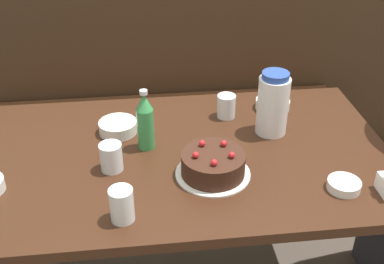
# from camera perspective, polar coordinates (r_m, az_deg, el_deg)

# --- Properties ---
(bench_seat) EXTENTS (1.81, 0.38, 0.44)m
(bench_seat) POSITION_cam_1_polar(r_m,az_deg,el_deg) (2.60, -2.68, -1.65)
(bench_seat) COLOR #56331E
(bench_seat) RESTS_ON ground_plane
(dining_table) EXTENTS (1.39, 0.83, 0.74)m
(dining_table) POSITION_cam_1_polar(r_m,az_deg,el_deg) (1.67, -0.82, -5.08)
(dining_table) COLOR #381E11
(dining_table) RESTS_ON ground_plane
(birthday_cake) EXTENTS (0.24, 0.24, 0.10)m
(birthday_cake) POSITION_cam_1_polar(r_m,az_deg,el_deg) (1.50, 2.51, -3.88)
(birthday_cake) COLOR white
(birthday_cake) RESTS_ON dining_table
(water_pitcher) EXTENTS (0.11, 0.11, 0.23)m
(water_pitcher) POSITION_cam_1_polar(r_m,az_deg,el_deg) (1.70, 9.56, 3.32)
(water_pitcher) COLOR white
(water_pitcher) RESTS_ON dining_table
(soju_bottle) EXTENTS (0.06, 0.06, 0.22)m
(soju_bottle) POSITION_cam_1_polar(r_m,az_deg,el_deg) (1.60, -5.57, 1.30)
(soju_bottle) COLOR #388E4C
(soju_bottle) RESTS_ON dining_table
(bowl_soup_white) EXTENTS (0.14, 0.14, 0.04)m
(bowl_soup_white) POSITION_cam_1_polar(r_m,az_deg,el_deg) (1.74, -8.77, 0.59)
(bowl_soup_white) COLOR white
(bowl_soup_white) RESTS_ON dining_table
(bowl_rice_small) EXTENTS (0.10, 0.10, 0.03)m
(bowl_rice_small) POSITION_cam_1_polar(r_m,az_deg,el_deg) (1.53, 17.56, -6.02)
(bowl_rice_small) COLOR white
(bowl_rice_small) RESTS_ON dining_table
(bowl_sauce_shallow) EXTENTS (0.13, 0.13, 0.04)m
(bowl_sauce_shallow) POSITION_cam_1_polar(r_m,az_deg,el_deg) (1.90, 9.53, 3.28)
(bowl_sauce_shallow) COLOR white
(bowl_sauce_shallow) RESTS_ON dining_table
(glass_water_tall) EXTENTS (0.07, 0.07, 0.10)m
(glass_water_tall) POSITION_cam_1_polar(r_m,az_deg,el_deg) (1.34, -8.33, -8.53)
(glass_water_tall) COLOR silver
(glass_water_tall) RESTS_ON dining_table
(glass_tumbler_short) EXTENTS (0.07, 0.07, 0.09)m
(glass_tumbler_short) POSITION_cam_1_polar(r_m,az_deg,el_deg) (1.54, -9.55, -2.95)
(glass_tumbler_short) COLOR silver
(glass_tumbler_short) RESTS_ON dining_table
(glass_shot_small) EXTENTS (0.07, 0.07, 0.09)m
(glass_shot_small) POSITION_cam_1_polar(r_m,az_deg,el_deg) (1.81, 4.08, 3.08)
(glass_shot_small) COLOR silver
(glass_shot_small) RESTS_ON dining_table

